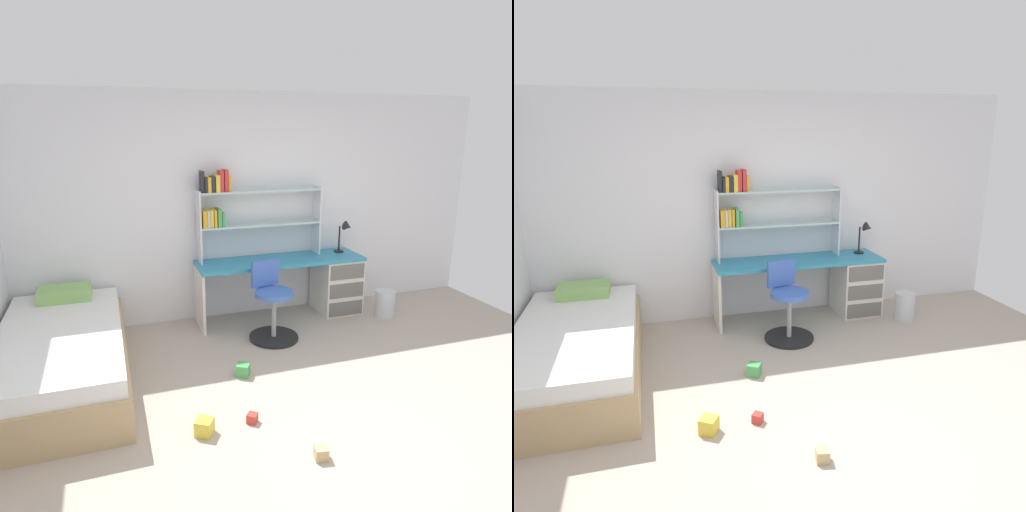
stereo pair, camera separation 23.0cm
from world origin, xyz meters
The scene contains 12 objects.
ground_plane centered at (0.00, 0.00, -0.01)m, with size 6.02×6.05×0.02m, color #B2A393.
room_shell centered at (-1.27, 1.27, 1.27)m, with size 6.02×6.05×2.54m.
desk centered at (0.87, 2.24, 0.40)m, with size 1.93×0.53×0.71m.
bookshelf_hutch centered at (-0.08, 2.39, 1.31)m, with size 1.42×0.22×1.01m.
desk_lamp centered at (1.20, 2.29, 0.96)m, with size 0.20×0.17×0.38m.
swivel_chair centered at (0.08, 1.75, 0.33)m, with size 0.52×0.52×0.82m.
bed_platform centered at (-1.96, 1.48, 0.25)m, with size 1.07×2.08×0.61m.
waste_bin centered at (1.53, 1.88, 0.16)m, with size 0.23×0.23×0.32m, color silver.
toy_block_red_0 centered at (-0.58, 0.41, 0.04)m, with size 0.07×0.07×0.07m, color red.
toy_block_yellow_1 centered at (-0.95, 0.38, 0.06)m, with size 0.12×0.12×0.12m, color gold.
toy_block_natural_2 centered at (-0.26, -0.12, 0.04)m, with size 0.09×0.09×0.09m, color tan.
toy_block_green_3 centered at (-0.44, 1.09, 0.06)m, with size 0.11×0.11×0.11m, color #479E51.
Camera 1 is at (-1.50, -2.48, 2.13)m, focal length 32.38 mm.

